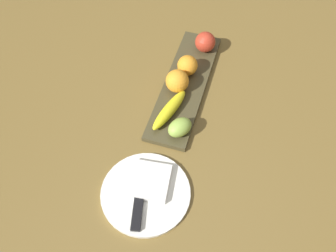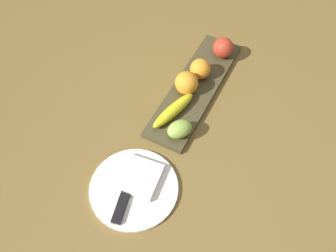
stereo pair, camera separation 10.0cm
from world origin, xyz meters
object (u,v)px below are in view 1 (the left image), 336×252
object	(u,v)px
orange_near_banana	(177,81)
dinner_plate	(146,193)
folded_napkin	(150,181)
knife	(138,208)
fruit_tray	(186,85)
apple	(205,42)
grape_bunch	(180,127)
orange_near_apple	(187,65)
banana	(169,110)

from	to	relation	value
orange_near_banana	dinner_plate	size ratio (longest dim) A/B	0.31
folded_napkin	knife	world-z (taller)	folded_napkin
fruit_tray	folded_napkin	distance (m)	0.36
fruit_tray	apple	size ratio (longest dim) A/B	6.90
apple	grape_bunch	bearing A→B (deg)	-177.99
orange_near_apple	knife	bearing A→B (deg)	-179.50
banana	orange_near_apple	world-z (taller)	orange_near_apple
grape_bunch	dinner_plate	xyz separation A→B (m)	(-0.20, 0.03, -0.04)
banana	grape_bunch	xyz separation A→B (m)	(-0.06, -0.05, 0.01)
orange_near_banana	folded_napkin	distance (m)	0.33
orange_near_banana	folded_napkin	world-z (taller)	orange_near_banana
apple	dinner_plate	size ratio (longest dim) A/B	0.29
fruit_tray	orange_near_banana	world-z (taller)	orange_near_banana
folded_napkin	grape_bunch	bearing A→B (deg)	-10.56
orange_near_apple	orange_near_banana	size ratio (longest dim) A/B	0.91
orange_near_apple	folded_napkin	distance (m)	0.41
fruit_tray	banana	world-z (taller)	banana
orange_near_apple	orange_near_banana	bearing A→B (deg)	171.04
fruit_tray	knife	xyz separation A→B (m)	(-0.43, 0.00, 0.01)
banana	orange_near_apple	xyz separation A→B (m)	(0.17, -0.01, 0.02)
dinner_plate	fruit_tray	bearing A→B (deg)	0.00
apple	knife	size ratio (longest dim) A/B	0.38
grape_bunch	fruit_tray	bearing A→B (deg)	9.90
orange_near_banana	grape_bunch	bearing A→B (deg)	-161.11
fruit_tray	orange_near_apple	size ratio (longest dim) A/B	7.22
banana	dinner_plate	world-z (taller)	banana
fruit_tray	grape_bunch	size ratio (longest dim) A/B	6.37
grape_bunch	dinner_plate	world-z (taller)	grape_bunch
orange_near_banana	apple	bearing A→B (deg)	-11.78
banana	dinner_plate	xyz separation A→B (m)	(-0.26, -0.02, -0.03)
apple	orange_near_apple	xyz separation A→B (m)	(-0.12, 0.03, -0.00)
dinner_plate	knife	bearing A→B (deg)	174.36
orange_near_banana	banana	bearing A→B (deg)	-176.93
apple	grape_bunch	size ratio (longest dim) A/B	0.92
apple	folded_napkin	bearing A→B (deg)	177.82
fruit_tray	banana	bearing A→B (deg)	173.18
orange_near_apple	orange_near_banana	distance (m)	0.08
banana	orange_near_apple	size ratio (longest dim) A/B	2.59
dinner_plate	banana	bearing A→B (deg)	3.42
banana	grape_bunch	size ratio (longest dim) A/B	2.29
orange_near_banana	folded_napkin	bearing A→B (deg)	-176.38
orange_near_apple	apple	bearing A→B (deg)	-13.53
folded_napkin	knife	bearing A→B (deg)	176.53
fruit_tray	banana	size ratio (longest dim) A/B	2.79
grape_bunch	banana	bearing A→B (deg)	40.53
orange_near_apple	folded_napkin	xyz separation A→B (m)	(-0.40, -0.01, -0.03)
orange_near_apple	grape_bunch	distance (m)	0.23
apple	knife	world-z (taller)	apple
dinner_plate	folded_napkin	xyz separation A→B (m)	(0.03, 0.00, 0.01)
fruit_tray	orange_near_banana	bearing A→B (deg)	145.16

